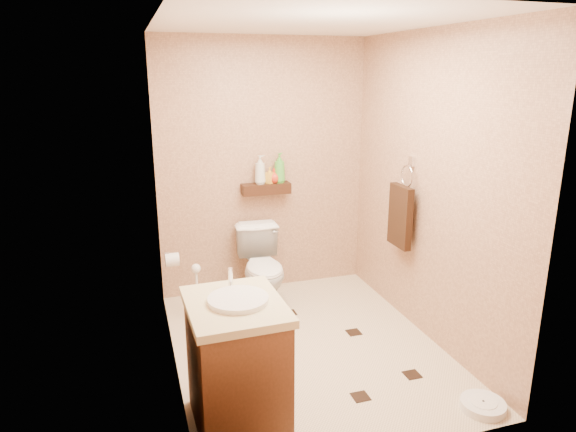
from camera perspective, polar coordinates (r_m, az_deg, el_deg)
name	(u,v)px	position (r m, az deg, el deg)	size (l,w,h in m)	color
ground	(306,346)	(4.16, 2.04, -14.29)	(2.50, 2.50, 0.00)	beige
wall_back	(264,168)	(4.88, -2.74, 5.32)	(2.00, 0.04, 2.40)	tan
wall_front	(392,255)	(2.61, 11.48, -4.28)	(2.00, 0.04, 2.40)	tan
wall_left	(166,209)	(3.51, -13.36, 0.77)	(0.04, 2.50, 2.40)	tan
wall_right	(429,189)	(4.15, 15.37, 2.90)	(0.04, 2.50, 2.40)	tan
ceiling	(310,21)	(3.62, 2.43, 20.79)	(2.00, 2.50, 0.02)	silver
wall_shelf	(266,189)	(4.84, -2.47, 3.06)	(0.46, 0.14, 0.10)	#34180E
floor_accents	(313,348)	(4.13, 2.81, -14.46)	(1.32, 1.42, 0.01)	black
toilet	(263,268)	(4.69, -2.80, -5.84)	(0.40, 0.70, 0.72)	white
vanity	(237,363)	(3.18, -5.71, -15.92)	(0.56, 0.68, 0.94)	brown
bathroom_scale	(483,405)	(3.71, 20.84, -19.05)	(0.33, 0.33, 0.06)	white
toilet_brush	(197,299)	(4.60, -10.03, -9.03)	(0.11, 0.11, 0.50)	#165B53
towel_ring	(401,213)	(4.37, 12.42, 0.29)	(0.12, 0.30, 0.76)	silver
toilet_paper	(172,260)	(4.31, -12.76, -4.75)	(0.12, 0.11, 0.12)	white
bottle_a	(260,170)	(4.79, -3.12, 5.17)	(0.10, 0.10, 0.27)	beige
bottle_b	(270,175)	(4.82, -2.05, 4.56)	(0.07, 0.07, 0.15)	gold
bottle_c	(274,176)	(4.83, -1.53, 4.51)	(0.11, 0.11, 0.14)	red
bottle_d	(280,168)	(4.83, -0.95, 5.37)	(0.11, 0.11, 0.28)	green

